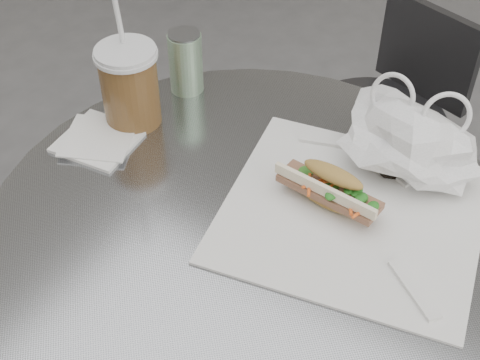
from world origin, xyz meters
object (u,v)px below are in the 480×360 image
Objects in this scene: chair_far at (379,149)px; sunglasses at (416,170)px; cafe_table at (249,330)px; drink_can at (186,62)px; banh_mi at (330,188)px; iced_coffee at (130,85)px.

sunglasses is at bearing 130.00° from chair_far.
drink_can is (-0.27, 0.20, 0.33)m from cafe_table.
banh_mi is 0.37m from drink_can.
sunglasses is at bearing 52.63° from cafe_table.
chair_far is 0.84m from banh_mi.
cafe_table is 0.78m from chair_far.
sunglasses is at bearing 0.79° from drink_can.
banh_mi reaches higher than sunglasses.
banh_mi is 1.72× the size of sunglasses.
chair_far is at bearing 96.91° from cafe_table.
chair_far is at bearing 73.68° from iced_coffee.
cafe_table is 3.94× the size of banh_mi.
cafe_table is at bearing -36.84° from drink_can.
iced_coffee reaches higher than chair_far.
cafe_table is at bearing -151.27° from sunglasses.
chair_far is at bearing 72.11° from drink_can.
chair_far is 2.25× the size of iced_coffee.
cafe_table is 0.33m from banh_mi.
iced_coffee is at bearing -98.87° from drink_can.
drink_can is at bearing 143.16° from cafe_table.
chair_far is at bearing 107.02° from banh_mi.
cafe_table is at bearing -129.00° from banh_mi.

